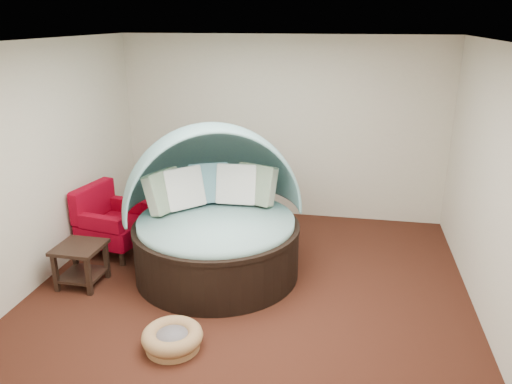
% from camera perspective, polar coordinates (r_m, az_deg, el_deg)
% --- Properties ---
extents(floor, '(5.00, 5.00, 0.00)m').
position_cam_1_polar(floor, '(5.96, -0.64, -11.17)').
color(floor, '#401D12').
rests_on(floor, ground).
extents(wall_back, '(5.00, 0.00, 5.00)m').
position_cam_1_polar(wall_back, '(7.77, 2.97, 7.24)').
color(wall_back, beige).
rests_on(wall_back, floor).
extents(wall_front, '(5.00, 0.00, 5.00)m').
position_cam_1_polar(wall_front, '(3.18, -9.79, -11.75)').
color(wall_front, beige).
rests_on(wall_front, floor).
extents(wall_left, '(0.00, 5.00, 5.00)m').
position_cam_1_polar(wall_left, '(6.35, -23.42, 2.89)').
color(wall_left, beige).
rests_on(wall_left, floor).
extents(wall_right, '(0.00, 5.00, 5.00)m').
position_cam_1_polar(wall_right, '(5.49, 25.81, 0.13)').
color(wall_right, beige).
rests_on(wall_right, floor).
extents(ceiling, '(5.00, 5.00, 0.00)m').
position_cam_1_polar(ceiling, '(5.14, -0.75, 16.82)').
color(ceiling, white).
rests_on(ceiling, wall_back).
extents(canopy_daybed, '(2.70, 2.67, 1.85)m').
position_cam_1_polar(canopy_daybed, '(6.09, -4.79, -1.55)').
color(canopy_daybed, black).
rests_on(canopy_daybed, floor).
extents(pet_basket, '(0.61, 0.61, 0.21)m').
position_cam_1_polar(pet_basket, '(5.07, -9.53, -16.14)').
color(pet_basket, '#987245').
rests_on(pet_basket, floor).
extents(red_armchair, '(0.91, 0.91, 0.92)m').
position_cam_1_polar(red_armchair, '(7.00, -16.28, -3.30)').
color(red_armchair, black).
rests_on(red_armchair, floor).
extents(side_table, '(0.54, 0.54, 0.50)m').
position_cam_1_polar(side_table, '(6.29, -19.40, -7.28)').
color(side_table, black).
rests_on(side_table, floor).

